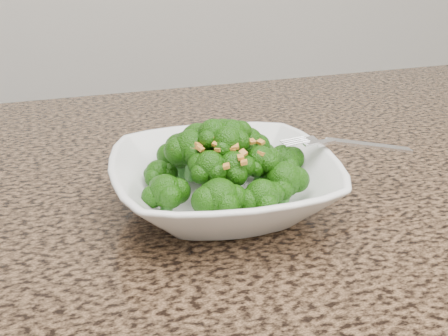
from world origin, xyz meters
name	(u,v)px	position (x,y,z in m)	size (l,w,h in m)	color
granite_counter	(294,208)	(0.00, 0.30, 0.89)	(1.64, 1.04, 0.03)	brown
bowl	(224,184)	(-0.09, 0.30, 0.93)	(0.25, 0.25, 0.06)	white
broccoli_pile	(224,128)	(-0.09, 0.30, 1.00)	(0.22, 0.22, 0.07)	#1C5709
garlic_topping	(224,94)	(-0.09, 0.30, 1.03)	(0.13, 0.13, 0.01)	gold
fork	(328,142)	(0.04, 0.29, 0.97)	(0.18, 0.03, 0.01)	silver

